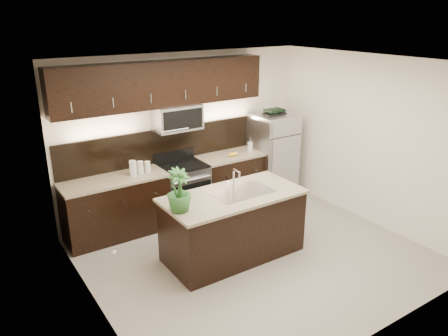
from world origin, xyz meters
name	(u,v)px	position (x,y,z in m)	size (l,w,h in m)	color
ground	(256,255)	(0.00, 0.00, 0.00)	(4.50, 4.50, 0.00)	gray
room_walls	(254,144)	(-0.11, -0.04, 1.70)	(4.52, 4.02, 2.71)	silver
counter_run	(172,193)	(-0.46, 1.69, 0.47)	(3.51, 0.65, 0.94)	black
upper_fixtures	(165,91)	(-0.43, 1.84, 2.14)	(3.49, 0.40, 1.66)	black
island	(233,225)	(-0.26, 0.20, 0.47)	(1.96, 0.96, 0.94)	black
sink_faucet	(242,191)	(-0.11, 0.21, 0.96)	(0.84, 0.50, 0.28)	silver
refrigerator	(273,155)	(1.63, 1.63, 0.78)	(0.75, 0.68, 1.55)	#B2B2B7
wine_rack	(274,112)	(1.63, 1.63, 1.60)	(0.38, 0.24, 0.09)	black
plant	(179,190)	(-1.12, 0.14, 1.22)	(0.31, 0.31, 0.55)	#285923
canisters	(139,168)	(-1.02, 1.65, 1.04)	(0.35, 0.14, 0.23)	silver
french_press	(250,146)	(1.10, 1.64, 1.04)	(0.09, 0.09, 0.27)	silver
bananas	(230,155)	(0.64, 1.61, 0.97)	(0.19, 0.15, 0.06)	yellow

